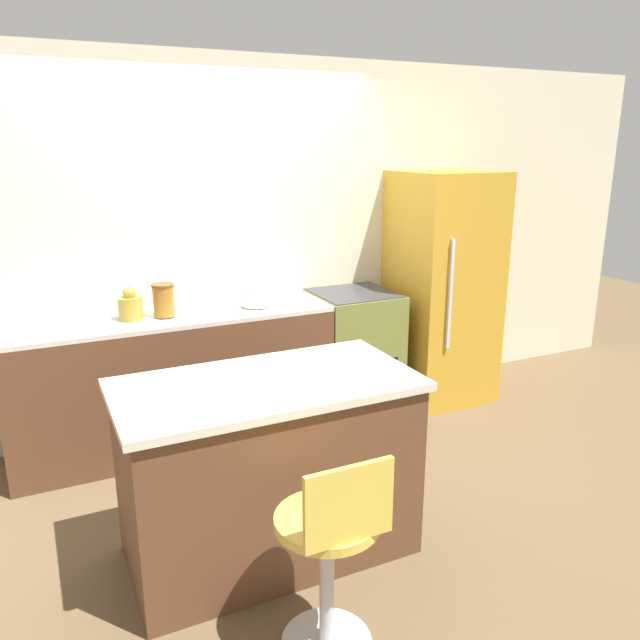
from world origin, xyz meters
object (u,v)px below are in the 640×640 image
object	(u,v)px
stool_chair	(330,556)
mixing_bowl	(257,298)
refrigerator	(442,288)
oven_range	(353,352)
kettle	(130,306)

from	to	relation	value
stool_chair	mixing_bowl	xyz separation A→B (m)	(0.45, 2.06, 0.54)
stool_chair	refrigerator	bearing A→B (deg)	45.68
oven_range	refrigerator	size ratio (longest dim) A/B	0.52
refrigerator	stool_chair	size ratio (longest dim) A/B	1.97
mixing_bowl	refrigerator	bearing A→B (deg)	-0.23
oven_range	kettle	distance (m)	1.72
oven_range	kettle	size ratio (longest dim) A/B	4.33
refrigerator	mixing_bowl	world-z (taller)	refrigerator
kettle	oven_range	bearing A→B (deg)	1.65
refrigerator	stool_chair	xyz separation A→B (m)	(-2.00, -2.05, -0.45)
oven_range	mixing_bowl	distance (m)	0.94
oven_range	stool_chair	distance (m)	2.44
oven_range	stool_chair	xyz separation A→B (m)	(-1.24, -2.10, -0.02)
stool_chair	kettle	size ratio (longest dim) A/B	4.25
stool_chair	kettle	xyz separation A→B (m)	(-0.39, 2.06, 0.57)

